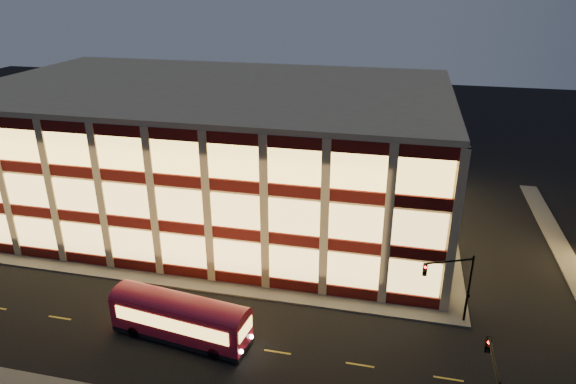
# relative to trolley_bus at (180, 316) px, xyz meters

# --- Properties ---
(ground) EXTENTS (200.00, 200.00, 0.00)m
(ground) POSITION_rel_trolley_bus_xyz_m (-2.57, 6.04, -2.00)
(ground) COLOR black
(ground) RESTS_ON ground
(sidewalk_office_south) EXTENTS (54.00, 2.00, 0.15)m
(sidewalk_office_south) POSITION_rel_trolley_bus_xyz_m (-5.57, 7.04, -1.93)
(sidewalk_office_south) COLOR #514F4C
(sidewalk_office_south) RESTS_ON ground
(sidewalk_office_east) EXTENTS (2.00, 30.00, 0.15)m
(sidewalk_office_east) POSITION_rel_trolley_bus_xyz_m (20.43, 23.04, -1.93)
(sidewalk_office_east) COLOR #514F4C
(sidewalk_office_east) RESTS_ON ground
(sidewalk_tower_west) EXTENTS (2.00, 30.00, 0.15)m
(sidewalk_tower_west) POSITION_rel_trolley_bus_xyz_m (31.43, 23.04, -1.93)
(sidewalk_tower_west) COLOR #514F4C
(sidewalk_tower_west) RESTS_ON ground
(office_building) EXTENTS (50.45, 30.45, 14.50)m
(office_building) POSITION_rel_trolley_bus_xyz_m (-5.49, 22.96, 5.25)
(office_building) COLOR tan
(office_building) RESTS_ON ground
(traffic_signal_far) EXTENTS (3.79, 1.87, 6.00)m
(traffic_signal_far) POSITION_rel_trolley_bus_xyz_m (19.64, 6.28, 2.11)
(traffic_signal_far) COLOR black
(traffic_signal_far) RESTS_ON ground
(trolley_bus) EXTENTS (10.93, 4.07, 3.61)m
(trolley_bus) POSITION_rel_trolley_bus_xyz_m (0.00, 0.00, 0.00)
(trolley_bus) COLOR maroon
(trolley_bus) RESTS_ON ground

